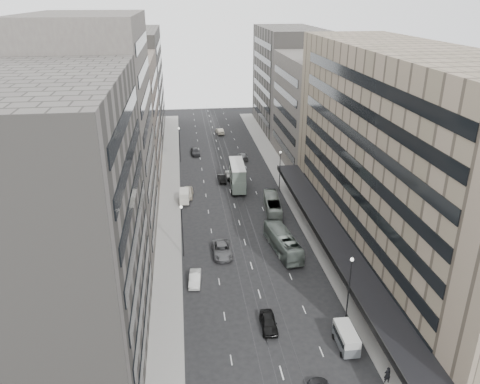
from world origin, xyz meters
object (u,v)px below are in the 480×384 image
pedestrian (387,375)px  sedan_2 (222,250)px  bus_near (283,242)px  sedan_0 (269,322)px  bus_far (273,205)px  panel_van (184,196)px  sedan_1 (195,279)px  double_decker (237,175)px  vw_microbus (346,338)px

pedestrian → sedan_2: bearing=-63.7°
bus_near → pedestrian: 27.75m
bus_near → sedan_0: bearing=65.0°
bus_far → sedan_0: (-6.47, -30.92, -0.68)m
panel_van → sedan_1: (0.92, -27.00, -0.63)m
bus_far → double_decker: 13.33m
bus_far → pedestrian: bearing=100.8°
bus_near → bus_far: (1.05, 13.52, -0.12)m
sedan_0 → sedan_2: size_ratio=0.75×
bus_near → sedan_0: 18.25m
double_decker → sedan_0: size_ratio=2.16×
panel_van → sedan_1: panel_van is taller
bus_far → vw_microbus: 35.27m
bus_near → bus_far: bearing=-102.2°
sedan_0 → sedan_2: (-3.87, 17.40, 0.06)m
sedan_2 → panel_van: bearing=104.0°
vw_microbus → pedestrian: (2.36, -5.59, -0.23)m
bus_near → sedan_1: 15.35m
bus_near → panel_van: bus_near is taller
panel_van → vw_microbus: bearing=-66.0°
bus_near → sedan_1: bearing=19.5°
sedan_2 → vw_microbus: bearing=-62.3°
bus_near → double_decker: 26.16m
bus_near → vw_microbus: bus_near is taller
bus_near → panel_van: bearing=-61.7°
bus_far → bus_near: bearing=91.0°
bus_far → double_decker: (-4.84, 12.34, 1.39)m
bus_far → sedan_2: bus_far is taller
panel_van → bus_near: bearing=-52.2°
double_decker → panel_van: (-10.77, -5.87, -1.49)m
panel_van → sedan_0: bearing=-74.5°
bus_far → pedestrian: 41.01m
sedan_0 → panel_van: bearing=105.4°
panel_van → sedan_0: size_ratio=0.87×
bus_near → sedan_2: bus_near is taller
bus_far → double_decker: bearing=-63.1°
bus_near → sedan_0: size_ratio=2.51×
double_decker → sedan_0: double_decker is taller
panel_van → sedan_2: (5.28, -19.99, -0.51)m
bus_far → sedan_0: bus_far is taller
bus_near → pedestrian: size_ratio=5.93×
sedan_0 → pedestrian: bearing=-42.4°
bus_far → sedan_2: size_ratio=1.74×
pedestrian → sedan_1: bearing=-48.8°
double_decker → sedan_1: size_ratio=2.24×
pedestrian → vw_microbus: bearing=-68.2°
sedan_0 → sedan_1: (-8.22, 10.40, -0.05)m
bus_near → panel_van: size_ratio=2.87×
sedan_1 → pedestrian: pedestrian is taller
vw_microbus → sedan_1: bearing=138.1°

